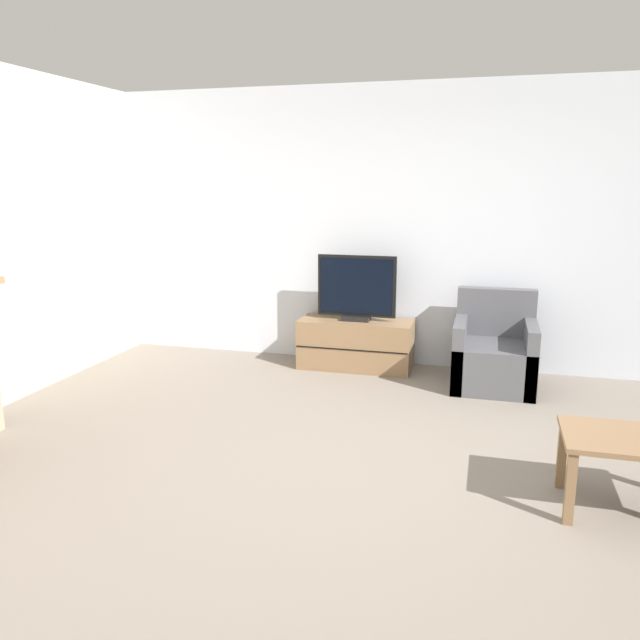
% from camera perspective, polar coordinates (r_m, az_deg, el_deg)
% --- Properties ---
extents(ground_plane, '(24.00, 24.00, 0.00)m').
position_cam_1_polar(ground_plane, '(3.95, 6.01, -14.45)').
color(ground_plane, slate).
extents(wall_back, '(12.00, 0.06, 2.70)m').
position_cam_1_polar(wall_back, '(6.12, 10.30, 8.22)').
color(wall_back, silver).
rests_on(wall_back, ground).
extents(tv_stand, '(1.09, 0.46, 0.48)m').
position_cam_1_polar(tv_stand, '(6.11, 3.30, -2.20)').
color(tv_stand, brown).
rests_on(tv_stand, ground).
extents(tv, '(0.76, 0.18, 0.63)m').
position_cam_1_polar(tv, '(5.99, 3.36, 2.75)').
color(tv, black).
rests_on(tv, tv_stand).
extents(armchair, '(0.70, 0.76, 0.84)m').
position_cam_1_polar(armchair, '(5.77, 15.61, -3.13)').
color(armchair, '#4C4C51').
rests_on(armchair, ground).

